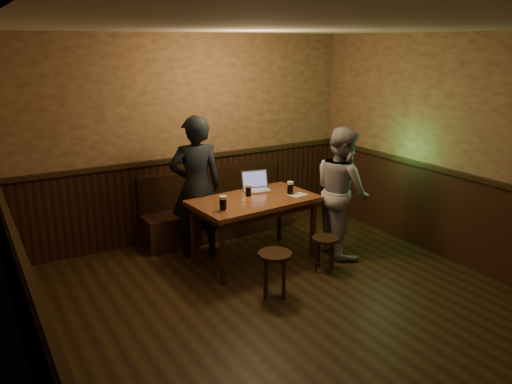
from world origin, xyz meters
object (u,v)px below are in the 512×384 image
object	(u,v)px
pub_table	(254,207)
person_grey	(342,191)
stool_right	(325,244)
bench	(217,214)
pint_mid	(248,191)
laptop	(256,185)
person_suit	(196,187)
pint_left	(223,203)
pint_right	(290,188)
stool_left	(275,261)

from	to	relation	value
pub_table	person_grey	xyz separation A→B (m)	(1.11, -0.35, 0.12)
pub_table	stool_right	distance (m)	0.98
bench	person_grey	size ratio (longest dim) A/B	1.31
pint_mid	laptop	xyz separation A→B (m)	(0.23, 0.19, -0.01)
laptop	person_suit	distance (m)	0.79
pint_mid	bench	bearing A→B (deg)	89.26
stool_right	pint_mid	xyz separation A→B (m)	(-0.59, 0.82, 0.55)
pub_table	pint_left	xyz separation A→B (m)	(-0.54, -0.20, 0.20)
pint_left	pint_mid	bearing A→B (deg)	31.50
bench	stool_right	xyz separation A→B (m)	(0.58, -1.75, 0.03)
bench	pint_left	bearing A→B (deg)	-113.30
bench	person_grey	distance (m)	1.85
pint_right	pint_mid	bearing A→B (deg)	159.54
person_suit	person_grey	world-z (taller)	person_suit
pint_left	laptop	size ratio (longest dim) A/B	0.43
pub_table	person_suit	xyz separation A→B (m)	(-0.53, 0.54, 0.20)
bench	laptop	bearing A→B (deg)	-73.54
bench	stool_left	world-z (taller)	bench
stool_right	person_suit	xyz separation A→B (m)	(-1.11, 1.25, 0.57)
stool_right	pint_left	size ratio (longest dim) A/B	2.47
stool_left	person_suit	world-z (taller)	person_suit
pub_table	pint_mid	distance (m)	0.22
stool_right	pub_table	bearing A→B (deg)	129.23
stool_left	person_grey	size ratio (longest dim) A/B	0.30
pub_table	pint_right	bearing A→B (deg)	-12.26
person_grey	laptop	bearing A→B (deg)	64.98
bench	pub_table	xyz separation A→B (m)	(0.00, -1.04, 0.40)
pint_mid	person_grey	distance (m)	1.21
stool_right	pint_mid	distance (m)	1.15
pub_table	person_suit	size ratio (longest dim) A/B	0.87
bench	laptop	distance (m)	0.95
pub_table	pint_left	world-z (taller)	pint_left
bench	pint_mid	size ratio (longest dim) A/B	14.37
stool_right	laptop	xyz separation A→B (m)	(-0.36, 1.01, 0.54)
bench	stool_left	distance (m)	1.97
laptop	person_grey	world-z (taller)	person_grey
pint_right	laptop	world-z (taller)	laptop
person_grey	pint_mid	bearing A→B (deg)	78.76
pub_table	person_grey	distance (m)	1.17
stool_right	pint_left	world-z (taller)	pint_left
laptop	person_grey	bearing A→B (deg)	-23.68
bench	pub_table	bearing A→B (deg)	-90.00
pint_left	person_suit	world-z (taller)	person_suit
pub_table	person_suit	distance (m)	0.79
bench	stool_right	bearing A→B (deg)	-71.74
person_suit	pub_table	bearing A→B (deg)	148.10
pint_left	stool_left	bearing A→B (deg)	-70.07
person_suit	pint_left	bearing A→B (deg)	103.46
pub_table	pint_right	xyz separation A→B (m)	(0.49, -0.07, 0.19)
pub_table	laptop	xyz separation A→B (m)	(0.22, 0.31, 0.17)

